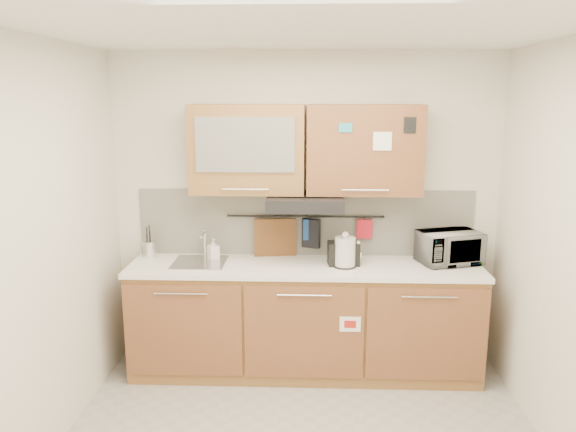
{
  "coord_description": "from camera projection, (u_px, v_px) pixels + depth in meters",
  "views": [
    {
      "loc": [
        0.03,
        -3.12,
        2.24
      ],
      "look_at": [
        -0.13,
        1.05,
        1.35
      ],
      "focal_mm": 35.0,
      "sensor_mm": 36.0,
      "label": 1
    }
  ],
  "objects": [
    {
      "name": "upper_cabinets",
      "position": [
        305.0,
        149.0,
        4.43
      ],
      "size": [
        1.82,
        0.37,
        0.7
      ],
      "color": "olive",
      "rests_on": "wall_back"
    },
    {
      "name": "countertop",
      "position": [
        305.0,
        267.0,
        4.5
      ],
      "size": [
        2.82,
        0.62,
        0.04
      ],
      "primitive_type": "cube",
      "color": "white",
      "rests_on": "base_cabinet"
    },
    {
      "name": "dark_pouch",
      "position": [
        311.0,
        233.0,
        4.69
      ],
      "size": [
        0.16,
        0.1,
        0.24
      ],
      "primitive_type": "cube",
      "rotation": [
        0.0,
        0.0,
        -0.43
      ],
      "color": "black",
      "rests_on": "utensil_rail"
    },
    {
      "name": "backsplash",
      "position": [
        305.0,
        222.0,
        4.72
      ],
      "size": [
        2.8,
        0.02,
        0.56
      ],
      "primitive_type": "cube",
      "color": "silver",
      "rests_on": "countertop"
    },
    {
      "name": "base_cabinet",
      "position": [
        304.0,
        325.0,
        4.6
      ],
      "size": [
        2.8,
        0.64,
        0.88
      ],
      "color": "olive",
      "rests_on": "floor"
    },
    {
      "name": "wall_back",
      "position": [
        305.0,
        211.0,
        4.72
      ],
      "size": [
        3.2,
        0.0,
        3.2
      ],
      "primitive_type": "plane",
      "rotation": [
        1.57,
        0.0,
        0.0
      ],
      "color": "silver",
      "rests_on": "ground"
    },
    {
      "name": "wall_left",
      "position": [
        32.0,
        259.0,
        3.31
      ],
      "size": [
        0.0,
        3.0,
        3.0
      ],
      "primitive_type": "plane",
      "rotation": [
        1.57,
        0.0,
        1.57
      ],
      "color": "silver",
      "rests_on": "ground"
    },
    {
      "name": "toaster",
      "position": [
        343.0,
        253.0,
        4.48
      ],
      "size": [
        0.26,
        0.17,
        0.19
      ],
      "rotation": [
        0.0,
        0.0,
        0.09
      ],
      "color": "black",
      "rests_on": "countertop"
    },
    {
      "name": "ceiling",
      "position": [
        304.0,
        27.0,
        2.98
      ],
      "size": [
        3.2,
        3.2,
        0.0
      ],
      "primitive_type": "plane",
      "rotation": [
        3.14,
        0.0,
        0.0
      ],
      "color": "white",
      "rests_on": "wall_back"
    },
    {
      "name": "sink",
      "position": [
        200.0,
        262.0,
        4.54
      ],
      "size": [
        0.42,
        0.4,
        0.26
      ],
      "color": "silver",
      "rests_on": "countertop"
    },
    {
      "name": "utensil_crock",
      "position": [
        150.0,
        249.0,
        4.69
      ],
      "size": [
        0.14,
        0.14,
        0.27
      ],
      "rotation": [
        0.0,
        0.0,
        -0.41
      ],
      "color": "silver",
      "rests_on": "countertop"
    },
    {
      "name": "soap_bottle",
      "position": [
        213.0,
        249.0,
        4.62
      ],
      "size": [
        0.11,
        0.11,
        0.18
      ],
      "primitive_type": "imported",
      "rotation": [
        0.0,
        0.0,
        0.59
      ],
      "color": "#999999",
      "rests_on": "countertop"
    },
    {
      "name": "pot_holder",
      "position": [
        365.0,
        229.0,
        4.66
      ],
      "size": [
        0.13,
        0.03,
        0.16
      ],
      "primitive_type": "cube",
      "rotation": [
        0.0,
        0.0,
        -0.09
      ],
      "color": "red",
      "rests_on": "utensil_rail"
    },
    {
      "name": "range_hood",
      "position": [
        305.0,
        202.0,
        4.45
      ],
      "size": [
        0.6,
        0.46,
        0.1
      ],
      "primitive_type": "cube",
      "color": "black",
      "rests_on": "upper_cabinets"
    },
    {
      "name": "cutting_board",
      "position": [
        275.0,
        244.0,
        4.72
      ],
      "size": [
        0.35,
        0.07,
        0.44
      ],
      "primitive_type": "cube",
      "rotation": [
        0.0,
        0.0,
        0.12
      ],
      "color": "brown",
      "rests_on": "utensil_rail"
    },
    {
      "name": "microwave",
      "position": [
        449.0,
        247.0,
        4.51
      ],
      "size": [
        0.54,
        0.45,
        0.26
      ],
      "primitive_type": "imported",
      "rotation": [
        0.0,
        0.0,
        0.31
      ],
      "color": "#999999",
      "rests_on": "countertop"
    },
    {
      "name": "oven_mitt",
      "position": [
        309.0,
        230.0,
        4.68
      ],
      "size": [
        0.11,
        0.04,
        0.18
      ],
      "primitive_type": "cube",
      "rotation": [
        0.0,
        0.0,
        0.13
      ],
      "color": "navy",
      "rests_on": "utensil_rail"
    },
    {
      "name": "kettle",
      "position": [
        345.0,
        253.0,
        4.42
      ],
      "size": [
        0.21,
        0.19,
        0.29
      ],
      "rotation": [
        0.0,
        0.0,
        0.16
      ],
      "color": "silver",
      "rests_on": "countertop"
    },
    {
      "name": "utensil_rail",
      "position": [
        305.0,
        216.0,
        4.67
      ],
      "size": [
        1.3,
        0.02,
        0.02
      ],
      "primitive_type": "cylinder",
      "rotation": [
        0.0,
        1.57,
        0.0
      ],
      "color": "black",
      "rests_on": "backsplash"
    }
  ]
}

